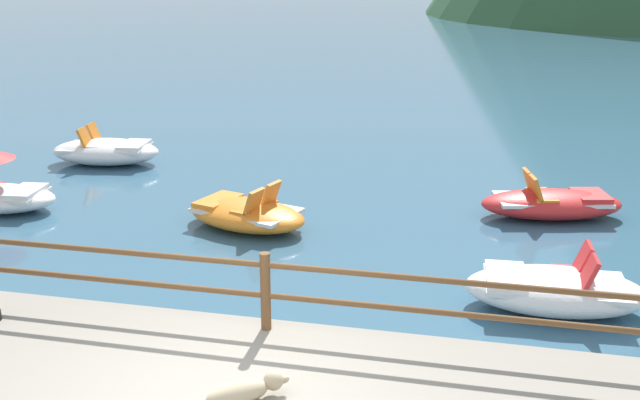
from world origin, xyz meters
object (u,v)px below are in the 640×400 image
object	(u,v)px
pedal_boat_0	(554,289)
pedal_boat_1	(106,151)
pedal_boat_3	(246,213)
dog_resting	(244,391)
pedal_boat_2	(552,203)

from	to	relation	value
pedal_boat_0	pedal_boat_1	distance (m)	11.14
pedal_boat_1	pedal_boat_3	world-z (taller)	pedal_boat_1
dog_resting	pedal_boat_2	world-z (taller)	pedal_boat_2
pedal_boat_0	dog_resting	bearing A→B (deg)	-130.71
dog_resting	pedal_boat_1	bearing A→B (deg)	124.50
dog_resting	pedal_boat_2	xyz separation A→B (m)	(3.38, 7.66, -0.25)
pedal_boat_0	pedal_boat_2	bearing A→B (deg)	86.71
pedal_boat_3	pedal_boat_1	bearing A→B (deg)	142.61
dog_resting	pedal_boat_2	bearing A→B (deg)	66.18
dog_resting	pedal_boat_3	world-z (taller)	pedal_boat_3
dog_resting	pedal_boat_3	xyz separation A→B (m)	(-1.92, 5.91, -0.27)
pedal_boat_1	pedal_boat_2	bearing A→B (deg)	-9.82
pedal_boat_0	pedal_boat_2	xyz separation A→B (m)	(0.23, 4.00, -0.02)
pedal_boat_0	pedal_boat_3	size ratio (longest dim) A/B	0.96
pedal_boat_1	pedal_boat_0	bearing A→B (deg)	-30.72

